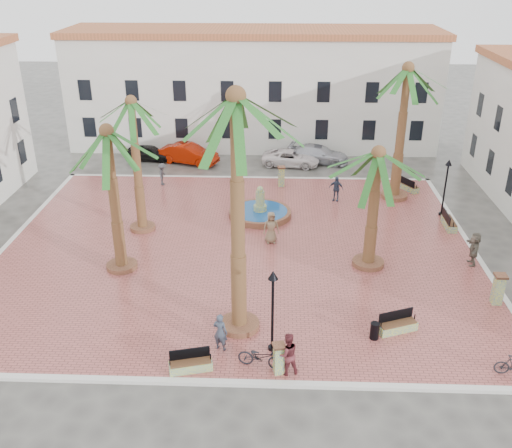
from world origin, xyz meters
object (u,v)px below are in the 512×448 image
object	(u,v)px
bollard_n	(281,176)
bollard_e	(498,289)
car_white	(291,158)
bench_ne	(408,187)
palm_sw	(108,148)
lamppost_s	(273,297)
pedestrian_fountain_b	(336,189)
bollard_se	(279,358)
cyclist_a	(220,332)
palm_s	(236,124)
bench_se	(397,326)
fountain	(260,212)
car_black	(149,153)
pedestrian_east	(474,249)
lamppost_e	(447,178)
bench_e	(449,223)
car_silver	(319,154)
litter_bin	(375,331)
pedestrian_north	(163,174)
palm_e	(377,169)
bicycle_a	(261,357)
cyclist_b	(287,354)
car_red	(189,154)
bench_s	(191,365)
palm_nw	(132,116)
palm_ne	(407,84)

from	to	relation	value
bollard_n	bollard_e	size ratio (longest dim) A/B	0.94
bollard_e	car_white	world-z (taller)	bollard_e
bench_ne	palm_sw	bearing A→B (deg)	93.27
bollard_n	lamppost_s	bearing A→B (deg)	-91.28
palm_sw	pedestrian_fountain_b	size ratio (longest dim) A/B	4.61
bollard_se	cyclist_a	distance (m)	2.76
palm_s	bench_se	bearing A→B (deg)	-0.19
palm_sw	bench_se	bearing A→B (deg)	-20.67
fountain	pedestrian_fountain_b	bearing A→B (deg)	28.62
car_black	palm_s	bearing A→B (deg)	-151.89
pedestrian_east	lamppost_e	bearing A→B (deg)	-173.20
bench_e	car_silver	xyz separation A→B (m)	(-7.02, 11.83, 0.26)
pedestrian_fountain_b	bollard_n	bearing A→B (deg)	165.06
lamppost_e	litter_bin	size ratio (longest dim) A/B	4.78
palm_s	bollard_e	distance (m)	14.65
bollard_n	car_silver	xyz separation A→B (m)	(2.95, 5.57, -0.22)
palm_sw	pedestrian_north	world-z (taller)	palm_sw
palm_e	bicycle_a	bearing A→B (deg)	-122.69
cyclist_b	pedestrian_east	distance (m)	13.29
bench_e	car_red	bearing A→B (deg)	57.38
bench_s	bollard_se	bearing A→B (deg)	-14.61
bench_s	car_silver	size ratio (longest dim) A/B	0.37
fountain	bicycle_a	xyz separation A→B (m)	(0.48, -14.31, 0.22)
bench_e	bench_ne	distance (m)	5.98
bench_s	car_silver	xyz separation A→B (m)	(6.53, 25.30, 0.28)
bench_e	car_black	distance (m)	23.62
bench_se	car_white	xyz separation A→B (m)	(-4.22, 21.58, 0.20)
bollard_e	bicycle_a	world-z (taller)	bollard_e
bench_s	bollard_n	distance (m)	20.05
palm_nw	car_red	xyz separation A→B (m)	(1.01, 12.19, -6.18)
bench_e	pedestrian_north	world-z (taller)	pedestrian_north
pedestrian_east	car_silver	xyz separation A→B (m)	(-7.03, 16.33, -0.38)
car_black	bicycle_a	bearing A→B (deg)	-151.87
fountain	bench_se	size ratio (longest dim) A/B	2.11
bollard_e	bollard_n	bearing A→B (deg)	124.60
palm_nw	bench_e	distance (m)	19.35
fountain	palm_s	bearing A→B (deg)	-92.62
palm_ne	car_white	world-z (taller)	palm_ne
bench_ne	pedestrian_east	distance (m)	10.45
bench_e	cyclist_b	xyz separation A→B (m)	(-9.78, -13.48, 0.63)
pedestrian_east	lamppost_s	bearing A→B (deg)	-47.24
bollard_n	car_white	distance (m)	4.81
lamppost_e	lamppost_s	bearing A→B (deg)	-127.02
bollard_n	pedestrian_east	xyz separation A→B (m)	(9.99, -10.76, 0.16)
car_red	palm_s	bearing A→B (deg)	-146.68
pedestrian_fountain_b	car_black	distance (m)	16.19
bench_e	bollard_se	world-z (taller)	bollard_se
lamppost_s	pedestrian_east	bearing A→B (deg)	35.96
palm_sw	pedestrian_fountain_b	bearing A→B (deg)	38.34
bollard_n	pedestrian_east	distance (m)	14.68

